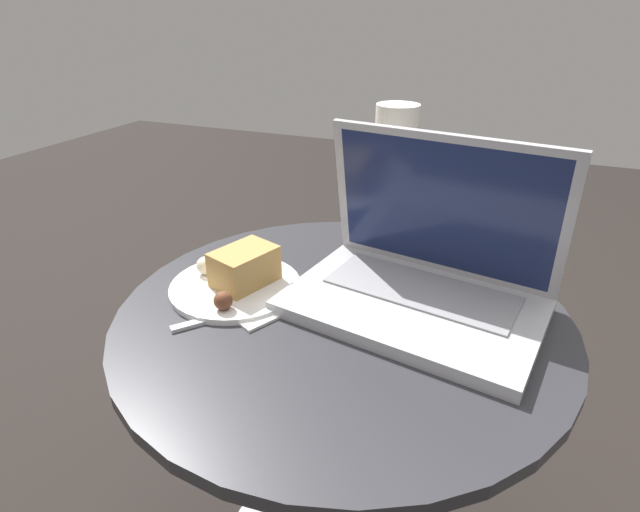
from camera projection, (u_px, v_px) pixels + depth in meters
table at (340, 406)px, 0.77m from camera, size 0.62×0.62×0.54m
napkin at (250, 292)px, 0.72m from camera, size 0.20×0.17×0.00m
laptop at (423, 272)px, 0.68m from camera, size 0.36×0.27×0.23m
beer_glass at (393, 182)px, 0.79m from camera, size 0.07×0.07×0.24m
snack_plate at (238, 278)px, 0.73m from camera, size 0.19×0.19×0.06m
fork at (248, 309)px, 0.68m from camera, size 0.13×0.15×0.00m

